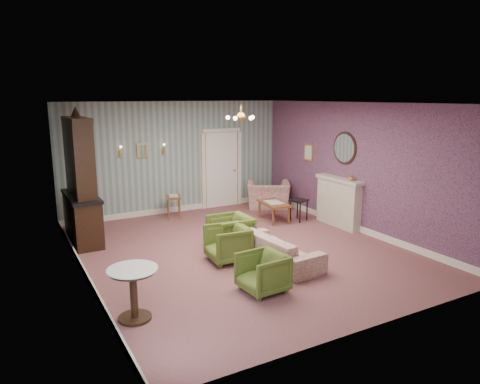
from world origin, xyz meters
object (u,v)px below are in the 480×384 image
olive_chair_c (230,231)px  dresser (79,177)px  sofa_chintz (278,243)px  fireplace (339,202)px  coffee_table (274,212)px  olive_chair_b (228,242)px  pedestal_table (134,294)px  olive_chair_a (263,271)px  side_table_black (299,210)px  wingback_chair (268,191)px

olive_chair_c → dresser: bearing=-127.9°
olive_chair_c → sofa_chintz: (0.47, -1.01, -0.03)m
dresser → fireplace: bearing=-17.8°
fireplace → coffee_table: size_ratio=1.49×
olive_chair_b → coffee_table: size_ratio=0.79×
olive_chair_b → pedestal_table: size_ratio=0.99×
olive_chair_a → olive_chair_c: (0.44, 1.94, 0.05)m
olive_chair_b → sofa_chintz: size_ratio=0.40×
olive_chair_a → dresser: (-2.02, 3.96, 1.04)m
olive_chair_b → olive_chair_c: olive_chair_c is taller
olive_chair_a → sofa_chintz: 1.30m
coffee_table → side_table_black: (0.54, -0.29, 0.03)m
sofa_chintz → coffee_table: size_ratio=2.00×
olive_chair_a → olive_chair_c: size_ratio=0.87×
olive_chair_b → wingback_chair: size_ratio=0.66×
wingback_chair → pedestal_table: bearing=72.2°
olive_chair_a → pedestal_table: (-2.02, 0.09, 0.03)m
wingback_chair → pedestal_table: (-4.96, -4.38, -0.11)m
pedestal_table → olive_chair_b: bearing=32.3°
olive_chair_c → pedestal_table: 3.08m
olive_chair_b → pedestal_table: bearing=-53.2°
sofa_chintz → wingback_chair: (2.03, 3.54, 0.13)m
olive_chair_b → dresser: 3.46m
olive_chair_b → wingback_chair: wingback_chair is taller
olive_chair_c → fireplace: 3.07m
sofa_chintz → dresser: dresser is taller
olive_chair_a → side_table_black: size_ratio=1.26×
side_table_black → olive_chair_c: bearing=-156.4°
wingback_chair → side_table_black: size_ratio=2.07×
olive_chair_b → sofa_chintz: 0.94m
sofa_chintz → pedestal_table: (-2.93, -0.84, 0.01)m
coffee_table → wingback_chair: bearing=63.7°
olive_chair_c → coffee_table: olive_chair_c is taller
olive_chair_a → dresser: dresser is taller
dresser → pedestal_table: 4.01m
olive_chair_a → olive_chair_c: 1.99m
sofa_chintz → side_table_black: (2.01, 2.09, -0.10)m
coffee_table → side_table_black: bearing=-27.9°
dresser → pedestal_table: size_ratio=3.67×
coffee_table → pedestal_table: (-4.39, -3.22, 0.14)m
dresser → coffee_table: 4.59m
dresser → fireplace: dresser is taller
dresser → coffee_table: dresser is taller
olive_chair_b → coffee_table: bearing=134.2°
coffee_table → olive_chair_b: bearing=-140.3°
wingback_chair → fireplace: bearing=134.5°
dresser → fireplace: size_ratio=1.98×
pedestal_table → olive_chair_a: bearing=-2.5°
olive_chair_a → wingback_chair: size_ratio=0.61×
side_table_black → pedestal_table: size_ratio=0.72×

